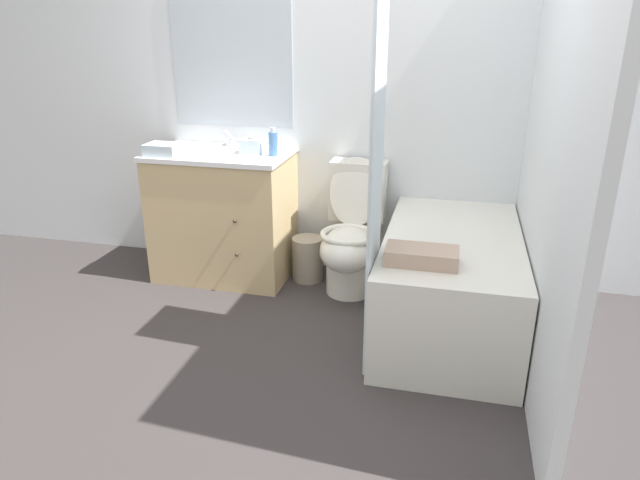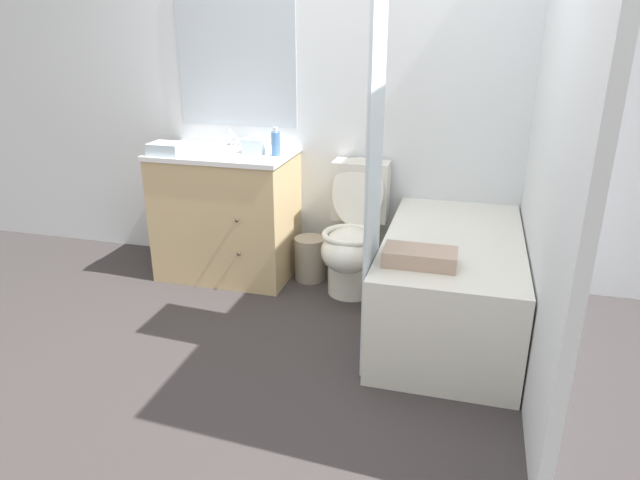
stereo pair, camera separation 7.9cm
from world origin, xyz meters
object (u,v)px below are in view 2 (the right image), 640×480
(wastebasket, at_px, (310,259))
(hand_towel_folded, at_px, (167,148))
(bath_towel_folded, at_px, (420,257))
(bathtub, at_px, (450,283))
(tissue_box, at_px, (256,145))
(vanity_cabinet, at_px, (227,212))
(toilet, at_px, (353,236))
(sink_faucet, at_px, (235,140))
(soap_dispenser, at_px, (276,143))

(wastebasket, xyz_separation_m, hand_towel_folded, (-0.88, -0.22, 0.75))
(hand_towel_folded, height_order, bath_towel_folded, hand_towel_folded)
(bathtub, height_order, bath_towel_folded, bath_towel_folded)
(tissue_box, bearing_deg, vanity_cabinet, -176.48)
(bathtub, xyz_separation_m, bath_towel_folded, (-0.15, -0.42, 0.31))
(toilet, distance_m, wastebasket, 0.39)
(tissue_box, xyz_separation_m, bath_towel_folded, (1.15, -0.83, -0.32))
(vanity_cabinet, height_order, bathtub, vanity_cabinet)
(sink_faucet, height_order, wastebasket, sink_faucet)
(hand_towel_folded, xyz_separation_m, bath_towel_folded, (1.68, -0.64, -0.30))
(soap_dispenser, xyz_separation_m, hand_towel_folded, (-0.68, -0.15, -0.04))
(bathtub, xyz_separation_m, wastebasket, (-0.95, 0.44, -0.13))
(sink_faucet, distance_m, wastebasket, 0.96)
(vanity_cabinet, relative_size, sink_faucet, 6.35)
(toilet, height_order, hand_towel_folded, hand_towel_folded)
(wastebasket, height_order, soap_dispenser, soap_dispenser)
(vanity_cabinet, relative_size, wastebasket, 3.03)
(bathtub, bearing_deg, tissue_box, 162.36)
(sink_faucet, height_order, tissue_box, sink_faucet)
(vanity_cabinet, xyz_separation_m, soap_dispenser, (0.37, -0.03, 0.50))
(toilet, bearing_deg, bathtub, -29.21)
(sink_faucet, relative_size, bath_towel_folded, 0.40)
(bathtub, bearing_deg, soap_dispenser, 162.15)
(bath_towel_folded, bearing_deg, bathtub, 70.71)
(wastebasket, bearing_deg, hand_towel_folded, -166.23)
(wastebasket, bearing_deg, sink_faucet, 164.62)
(sink_faucet, xyz_separation_m, bathtub, (1.52, -0.59, -0.62))
(vanity_cabinet, relative_size, soap_dispenser, 5.08)
(bath_towel_folded, bearing_deg, soap_dispenser, 141.82)
(wastebasket, distance_m, hand_towel_folded, 1.18)
(vanity_cabinet, distance_m, toilet, 0.89)
(sink_faucet, bearing_deg, hand_towel_folded, -129.37)
(bathtub, distance_m, soap_dispenser, 1.37)
(sink_faucet, relative_size, bathtub, 0.10)
(vanity_cabinet, bearing_deg, soap_dispenser, -4.68)
(bathtub, bearing_deg, vanity_cabinet, 165.28)
(wastebasket, height_order, tissue_box, tissue_box)
(sink_faucet, xyz_separation_m, soap_dispenser, (0.37, -0.23, 0.04))
(hand_towel_folded, relative_size, bath_towel_folded, 0.60)
(bathtub, height_order, tissue_box, tissue_box)
(sink_faucet, height_order, toilet, sink_faucet)
(wastebasket, distance_m, soap_dispenser, 0.82)
(vanity_cabinet, distance_m, bath_towel_folded, 1.61)
(sink_faucet, xyz_separation_m, toilet, (0.89, -0.24, -0.53))
(toilet, bearing_deg, bath_towel_folded, -57.72)
(wastebasket, distance_m, bath_towel_folded, 1.25)
(soap_dispenser, distance_m, bath_towel_folded, 1.32)
(bath_towel_folded, bearing_deg, vanity_cabinet, 149.29)
(sink_faucet, distance_m, soap_dispenser, 0.44)
(vanity_cabinet, xyz_separation_m, tissue_box, (0.22, 0.01, 0.47))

